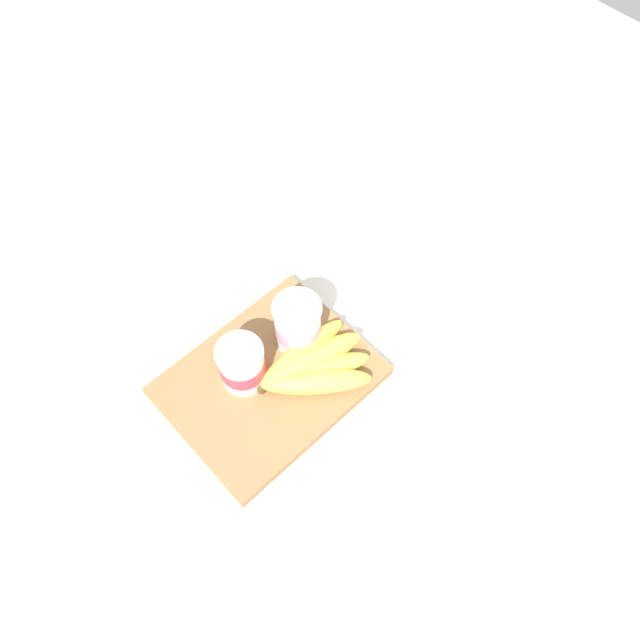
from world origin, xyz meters
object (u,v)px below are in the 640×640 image
(banana_bunch, at_px, (311,366))
(yogurt_cup_front, at_px, (242,364))
(cutting_board, at_px, (269,381))
(cereal_box, at_px, (415,226))
(yogurt_cup_back, at_px, (298,325))

(banana_bunch, bearing_deg, yogurt_cup_front, 141.50)
(banana_bunch, bearing_deg, cutting_board, 146.79)
(cutting_board, relative_size, cereal_box, 1.20)
(yogurt_cup_front, bearing_deg, cutting_board, -48.00)
(cereal_box, distance_m, yogurt_cup_front, 0.34)
(cereal_box, bearing_deg, yogurt_cup_front, -166.44)
(cutting_board, bearing_deg, yogurt_cup_front, 132.00)
(cutting_board, height_order, yogurt_cup_back, yogurt_cup_back)
(yogurt_cup_front, xyz_separation_m, banana_bunch, (0.08, -0.06, -0.02))
(yogurt_cup_back, bearing_deg, yogurt_cup_front, 174.50)
(cutting_board, relative_size, yogurt_cup_back, 3.10)
(cutting_board, relative_size, banana_bunch, 1.66)
(yogurt_cup_back, height_order, banana_bunch, yogurt_cup_back)
(cutting_board, xyz_separation_m, banana_bunch, (0.06, -0.04, 0.03))
(cutting_board, height_order, yogurt_cup_front, yogurt_cup_front)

